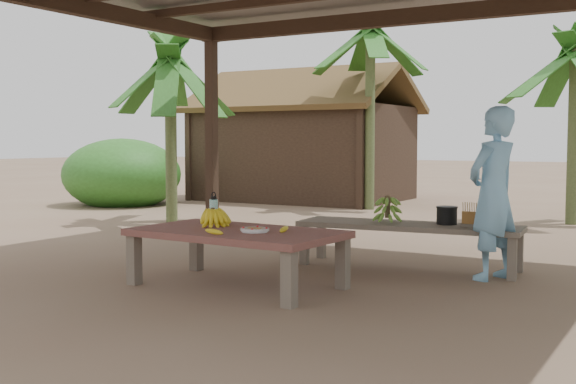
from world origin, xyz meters
The scene contains 16 objects.
ground centered at (0.00, 0.00, 0.00)m, with size 80.00×80.00×0.00m, color brown.
work_table centered at (-0.44, -0.54, 0.43)m, with size 1.85×1.09×0.50m.
bench centered at (0.52, 1.07, 0.39)m, with size 2.25×0.81×0.45m.
ripe_banana_bunch centered at (-0.79, -0.42, 0.59)m, with size 0.30×0.26×0.18m, color yellow, non-canonical shape.
plate centered at (-0.22, -0.59, 0.52)m, with size 0.24×0.24×0.04m.
loose_banana_front centered at (-0.43, -0.89, 0.52)m, with size 0.04×0.16×0.04m, color yellow.
loose_banana_side centered at (-0.02, -0.45, 0.52)m, with size 0.04×0.17×0.04m, color yellow.
water_flask centered at (-0.89, -0.26, 0.62)m, with size 0.08×0.08×0.30m.
green_banana_stalk centered at (0.30, 1.05, 0.59)m, with size 0.25×0.25×0.29m, color #598C2D, non-canonical shape.
cooking_pot centered at (0.87, 1.20, 0.53)m, with size 0.20×0.20×0.17m, color black.
skewer_rack centered at (1.13, 1.08, 0.57)m, with size 0.18×0.08×0.24m, color #A57F47, non-canonical shape.
woman centered at (1.39, 0.92, 0.79)m, with size 0.58×0.38×1.59m, color #78B7E4.
hut centered at (-4.50, 8.00, 1.10)m, with size 4.40×3.43×2.85m.
banana_plant_n centered at (1.29, 5.95, 2.39)m, with size 1.80×1.80×2.87m.
banana_plant_nw centered at (-2.36, 6.60, 3.05)m, with size 1.80×1.80×3.55m.
banana_plant_w centered at (-4.15, 3.07, 2.26)m, with size 1.80×1.80×2.73m.
Camera 1 is at (3.08, -5.68, 1.27)m, focal length 45.00 mm.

